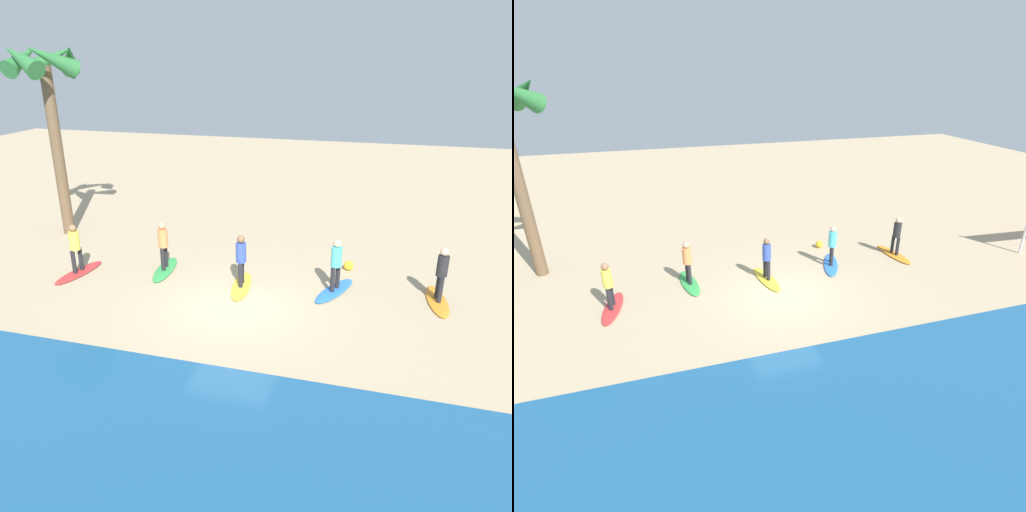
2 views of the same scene
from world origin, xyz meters
TOP-DOWN VIEW (x-y plane):
  - ground_plane at (0.00, 0.00)m, footprint 60.00×60.00m
  - surfboard_orange at (-5.72, -1.85)m, footprint 0.80×2.15m
  - surfer_orange at (-5.72, -1.85)m, footprint 0.32×0.46m
  - surfboard_blue at (-2.70, -1.73)m, footprint 1.31×2.16m
  - surfer_blue at (-2.70, -1.73)m, footprint 0.32×0.44m
  - surfboard_yellow at (0.17, -1.29)m, footprint 0.86×2.16m
  - surfer_yellow at (0.17, -1.29)m, footprint 0.32×0.46m
  - surfboard_green at (3.05, -1.84)m, footprint 0.85×2.16m
  - surfer_green at (3.05, -1.84)m, footprint 0.32×0.46m
  - surfboard_red at (5.73, -0.85)m, footprint 0.89×2.16m
  - surfer_red at (5.73, -0.85)m, footprint 0.32×0.46m
  - palm_tree at (8.50, -4.35)m, footprint 2.88×3.03m
  - beach_ball at (-2.96, -3.54)m, footprint 0.33×0.33m

SIDE VIEW (x-z plane):
  - ground_plane at x=0.00m, z-range 0.00..0.00m
  - surfboard_orange at x=-5.72m, z-range 0.00..0.09m
  - surfboard_blue at x=-2.70m, z-range 0.00..0.09m
  - surfboard_yellow at x=0.17m, z-range 0.00..0.09m
  - surfboard_green at x=3.05m, z-range 0.00..0.09m
  - surfboard_red at x=5.73m, z-range 0.00..0.09m
  - beach_ball at x=-2.96m, z-range 0.00..0.33m
  - surfer_orange at x=-5.72m, z-range 0.22..1.86m
  - surfer_blue at x=-2.70m, z-range 0.22..1.86m
  - surfer_yellow at x=0.17m, z-range 0.22..1.86m
  - surfer_green at x=3.05m, z-range 0.22..1.86m
  - surfer_red at x=5.73m, z-range 0.22..1.86m
  - palm_tree at x=8.50m, z-range 2.23..9.60m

